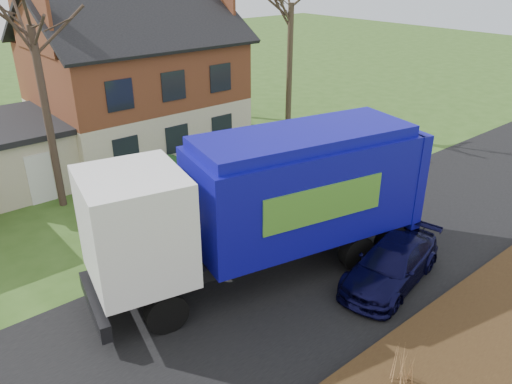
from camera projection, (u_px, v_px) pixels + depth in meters
ground at (299, 279)px, 15.71m from camera, size 120.00×120.00×0.00m
road at (299, 279)px, 15.71m from camera, size 80.00×7.00×0.02m
mulch_verge at (454, 373)px, 11.97m from camera, size 80.00×3.50×0.30m
main_house at (125, 74)px, 24.51m from camera, size 12.95×8.95×9.26m
garbage_truck at (271, 197)px, 15.07m from camera, size 10.96×4.95×4.55m
silver_sedan at (192, 216)px, 17.91m from camera, size 5.02×2.64×1.57m
navy_wagon at (391, 264)px, 15.35m from camera, size 4.66×2.64×1.27m
grass_clump_mid at (403, 366)px, 11.33m from camera, size 0.34×0.28×0.95m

